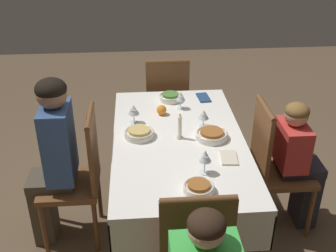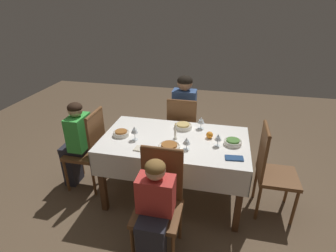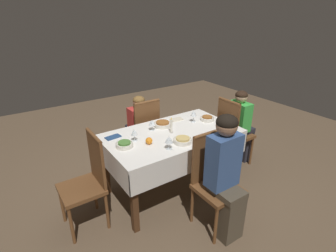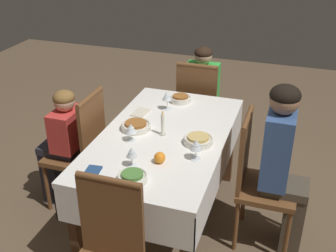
% 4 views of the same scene
% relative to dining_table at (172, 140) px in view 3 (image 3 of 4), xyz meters
% --- Properties ---
extents(ground_plane, '(8.00, 8.00, 0.00)m').
position_rel_dining_table_xyz_m(ground_plane, '(0.00, 0.00, -0.67)').
color(ground_plane, brown).
extents(dining_table, '(1.53, 0.87, 0.77)m').
position_rel_dining_table_xyz_m(dining_table, '(0.00, 0.00, 0.00)').
color(dining_table, white).
rests_on(dining_table, ground_plane).
extents(chair_north, '(0.40, 0.40, 0.99)m').
position_rel_dining_table_xyz_m(chair_north, '(-0.02, 0.68, -0.13)').
color(chair_north, brown).
rests_on(chair_north, ground_plane).
extents(chair_south, '(0.40, 0.40, 0.99)m').
position_rel_dining_table_xyz_m(chair_south, '(-0.00, -0.68, -0.13)').
color(chair_south, brown).
rests_on(chair_south, ground_plane).
extents(chair_west, '(0.40, 0.40, 0.99)m').
position_rel_dining_table_xyz_m(chair_west, '(-1.00, -0.00, -0.13)').
color(chair_west, brown).
rests_on(chair_west, ground_plane).
extents(chair_east, '(0.40, 0.40, 0.99)m').
position_rel_dining_table_xyz_m(chair_east, '(1.00, 0.01, -0.13)').
color(chair_east, brown).
rests_on(chair_east, ground_plane).
extents(person_adult_denim, '(0.30, 0.34, 1.23)m').
position_rel_dining_table_xyz_m(person_adult_denim, '(-0.02, 0.83, 0.03)').
color(person_adult_denim, '#4C4233').
rests_on(person_adult_denim, ground_plane).
extents(person_child_red, '(0.30, 0.33, 1.00)m').
position_rel_dining_table_xyz_m(person_child_red, '(-0.00, -0.85, -0.12)').
color(person_child_red, '#282833').
rests_on(person_child_red, ground_plane).
extents(person_child_green, '(0.33, 0.30, 1.08)m').
position_rel_dining_table_xyz_m(person_child_green, '(-1.17, -0.00, -0.08)').
color(person_child_green, '#282833').
rests_on(person_child_green, ground_plane).
extents(bowl_north, '(0.20, 0.20, 0.06)m').
position_rel_dining_table_xyz_m(bowl_north, '(0.05, 0.26, 0.12)').
color(bowl_north, silver).
rests_on(bowl_north, dining_table).
extents(wine_glass_north, '(0.08, 0.08, 0.14)m').
position_rel_dining_table_xyz_m(wine_glass_north, '(0.24, 0.29, 0.20)').
color(wine_glass_north, white).
rests_on(wine_glass_north, dining_table).
extents(bowl_south, '(0.21, 0.21, 0.06)m').
position_rel_dining_table_xyz_m(bowl_south, '(-0.01, -0.22, 0.12)').
color(bowl_south, silver).
rests_on(bowl_south, dining_table).
extents(wine_glass_south, '(0.08, 0.08, 0.13)m').
position_rel_dining_table_xyz_m(wine_glass_south, '(0.15, -0.19, 0.19)').
color(wine_glass_south, white).
rests_on(wine_glass_south, dining_table).
extents(bowl_west, '(0.17, 0.17, 0.06)m').
position_rel_dining_table_xyz_m(bowl_west, '(-0.57, -0.05, 0.12)').
color(bowl_west, silver).
rests_on(bowl_west, dining_table).
extents(wine_glass_west, '(0.07, 0.07, 0.15)m').
position_rel_dining_table_xyz_m(wine_glass_west, '(-0.40, -0.11, 0.21)').
color(wine_glass_west, white).
rests_on(wine_glass_west, dining_table).
extents(bowl_east, '(0.18, 0.18, 0.06)m').
position_rel_dining_table_xyz_m(bowl_east, '(0.59, 0.01, 0.12)').
color(bowl_east, silver).
rests_on(bowl_east, dining_table).
extents(wine_glass_east, '(0.07, 0.07, 0.13)m').
position_rel_dining_table_xyz_m(wine_glass_east, '(0.45, -0.06, 0.19)').
color(wine_glass_east, white).
rests_on(wine_glass_east, dining_table).
extents(candle_centerpiece, '(0.04, 0.04, 0.18)m').
position_rel_dining_table_xyz_m(candle_centerpiece, '(0.01, -0.01, 0.17)').
color(candle_centerpiece, beige).
rests_on(candle_centerpiece, dining_table).
extents(orange_fruit, '(0.07, 0.07, 0.07)m').
position_rel_dining_table_xyz_m(orange_fruit, '(0.36, 0.09, 0.13)').
color(orange_fruit, orange).
rests_on(orange_fruit, dining_table).
extents(napkin_red_folded, '(0.17, 0.11, 0.01)m').
position_rel_dining_table_xyz_m(napkin_red_folded, '(-0.26, -0.28, 0.10)').
color(napkin_red_folded, beige).
rests_on(napkin_red_folded, dining_table).
extents(napkin_spare_side, '(0.17, 0.10, 0.01)m').
position_rel_dining_table_xyz_m(napkin_spare_side, '(0.61, -0.26, 0.10)').
color(napkin_spare_side, navy).
rests_on(napkin_spare_side, dining_table).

